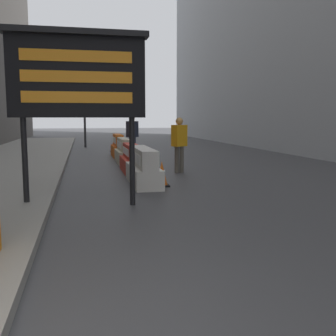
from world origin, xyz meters
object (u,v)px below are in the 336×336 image
at_px(jersey_barrier_cream, 124,152).
at_px(jersey_barrier_orange_far, 118,147).
at_px(message_board, 78,77).
at_px(traffic_cone_far, 162,174).
at_px(jersey_barrier_red_striped, 132,160).
at_px(pedestrian_worker, 179,140).
at_px(traffic_cone_mid, 132,151).
at_px(jersey_barrier_white, 143,168).
at_px(pedestrian_passerby, 132,133).
at_px(traffic_light_near_curb, 84,89).
at_px(traffic_cone_near, 115,144).

height_order(jersey_barrier_cream, jersey_barrier_orange_far, jersey_barrier_orange_far).
height_order(message_board, traffic_cone_far, message_board).
height_order(jersey_barrier_red_striped, pedestrian_worker, pedestrian_worker).
bearing_deg(traffic_cone_mid, jersey_barrier_white, -94.23).
bearing_deg(pedestrian_passerby, traffic_light_near_curb, -94.50).
bearing_deg(traffic_light_near_curb, pedestrian_worker, -76.45).
distance_m(message_board, traffic_cone_mid, 8.31).
height_order(jersey_barrier_white, jersey_barrier_orange_far, jersey_barrier_orange_far).
bearing_deg(jersey_barrier_white, traffic_cone_far, -47.74).
height_order(jersey_barrier_orange_far, pedestrian_worker, pedestrian_worker).
bearing_deg(traffic_cone_near, traffic_cone_mid, -84.52).
distance_m(jersey_barrier_orange_far, pedestrian_worker, 5.38).
relative_size(message_board, jersey_barrier_cream, 1.55).
bearing_deg(jersey_barrier_white, traffic_cone_mid, 85.77).
xyz_separation_m(jersey_barrier_cream, jersey_barrier_orange_far, (0.00, 2.21, 0.02)).
distance_m(traffic_cone_near, pedestrian_passerby, 2.75).
distance_m(traffic_cone_mid, traffic_cone_far, 6.00).
distance_m(jersey_barrier_red_striped, pedestrian_worker, 1.55).
height_order(pedestrian_worker, pedestrian_passerby, pedestrian_passerby).
relative_size(message_board, jersey_barrier_red_striped, 1.68).
height_order(jersey_barrier_white, pedestrian_worker, pedestrian_worker).
height_order(jersey_barrier_cream, pedestrian_passerby, pedestrian_passerby).
xyz_separation_m(traffic_cone_near, traffic_light_near_curb, (-1.34, 3.26, 2.81)).
bearing_deg(pedestrian_worker, traffic_cone_mid, 72.20).
height_order(message_board, traffic_light_near_curb, traffic_light_near_curb).
bearing_deg(jersey_barrier_cream, message_board, -101.98).
distance_m(jersey_barrier_cream, jersey_barrier_orange_far, 2.21).
height_order(traffic_cone_far, pedestrian_passerby, pedestrian_passerby).
relative_size(traffic_cone_far, traffic_light_near_curb, 0.14).
height_order(jersey_barrier_cream, traffic_light_near_curb, traffic_light_near_curb).
height_order(jersey_barrier_cream, traffic_cone_near, jersey_barrier_cream).
distance_m(traffic_light_near_curb, pedestrian_passerby, 6.54).
distance_m(message_board, pedestrian_worker, 5.09).
distance_m(message_board, jersey_barrier_orange_far, 9.51).
height_order(traffic_cone_mid, traffic_light_near_curb, traffic_light_near_curb).
height_order(traffic_cone_far, pedestrian_worker, pedestrian_worker).
relative_size(jersey_barrier_white, traffic_cone_mid, 3.04).
height_order(jersey_barrier_red_striped, traffic_cone_near, jersey_barrier_red_striped).
height_order(traffic_cone_near, traffic_cone_mid, traffic_cone_near).
relative_size(jersey_barrier_white, traffic_cone_far, 3.66).
xyz_separation_m(message_board, traffic_cone_near, (1.53, 11.67, -1.96)).
distance_m(message_board, jersey_barrier_white, 3.32).
distance_m(jersey_barrier_red_striped, traffic_cone_mid, 3.35).
bearing_deg(jersey_barrier_orange_far, traffic_cone_mid, -72.96).
relative_size(jersey_barrier_red_striped, traffic_cone_mid, 2.57).
height_order(message_board, jersey_barrier_cream, message_board).
distance_m(jersey_barrier_white, traffic_cone_far, 0.57).
height_order(jersey_barrier_white, jersey_barrier_red_striped, jersey_barrier_white).
distance_m(jersey_barrier_white, pedestrian_passerby, 6.84).
relative_size(traffic_cone_near, traffic_light_near_curb, 0.17).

